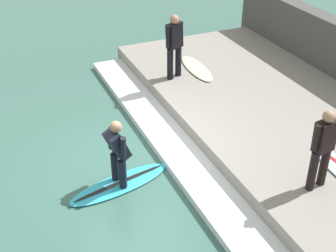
% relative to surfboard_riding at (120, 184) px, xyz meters
% --- Properties ---
extents(ground_plane, '(28.00, 28.00, 0.00)m').
position_rel_surfboard_riding_xyz_m(ground_plane, '(0.54, 0.57, -0.03)').
color(ground_plane, '#386056').
extents(concrete_ledge, '(4.40, 10.28, 0.43)m').
position_rel_surfboard_riding_xyz_m(concrete_ledge, '(4.06, 0.57, 0.19)').
color(concrete_ledge, gray).
rests_on(concrete_ledge, ground_plane).
extents(wave_foam_crest, '(0.83, 9.76, 0.15)m').
position_rel_surfboard_riding_xyz_m(wave_foam_crest, '(1.44, 0.57, 0.05)').
color(wave_foam_crest, silver).
rests_on(wave_foam_crest, ground_plane).
extents(surfboard_riding, '(2.18, 1.03, 0.07)m').
position_rel_surfboard_riding_xyz_m(surfboard_riding, '(0.00, 0.00, 0.00)').
color(surfboard_riding, '#2DADD1').
rests_on(surfboard_riding, ground_plane).
extents(surfer_riding, '(0.49, 0.60, 1.35)m').
position_rel_surfboard_riding_xyz_m(surfer_riding, '(0.00, 0.00, 0.78)').
color(surfer_riding, black).
rests_on(surfer_riding, surfboard_riding).
extents(surfer_waiting_near, '(0.51, 0.28, 1.52)m').
position_rel_surfboard_riding_xyz_m(surfer_waiting_near, '(2.99, -1.92, 1.26)').
color(surfer_waiting_near, black).
rests_on(surfer_waiting_near, concrete_ledge).
extents(surfer_waiting_far, '(0.53, 0.39, 1.63)m').
position_rel_surfboard_riding_xyz_m(surfer_waiting_far, '(2.54, 3.15, 1.32)').
color(surfer_waiting_far, black).
rests_on(surfer_waiting_far, concrete_ledge).
extents(surfboard_waiting_far, '(0.63, 1.77, 0.06)m').
position_rel_surfboard_riding_xyz_m(surfboard_waiting_far, '(3.29, 3.34, 0.43)').
color(surfboard_waiting_far, beige).
rests_on(surfboard_waiting_far, concrete_ledge).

